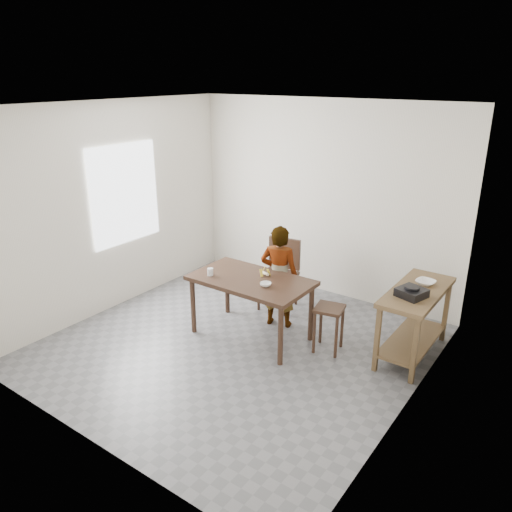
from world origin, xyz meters
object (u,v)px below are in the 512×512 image
Objects in this scene: dining_table at (251,308)px; prep_counter at (414,323)px; child at (279,277)px; stool at (328,329)px; dining_chair at (278,275)px.

prep_counter is (1.72, 0.70, 0.03)m from dining_table.
prep_counter is 1.65m from child.
stool is at bearing -150.53° from prep_counter.
child is 2.39× the size of stool.
child is 0.52m from dining_chair.
dining_chair is at bearing 175.80° from prep_counter.
dining_chair is 1.71× the size of stool.
prep_counter is 0.94m from stool.
dining_chair is at bearing -73.32° from child.
child reaches higher than dining_chair.
stool is (1.08, -0.60, -0.19)m from dining_chair.
stool is (0.91, 0.24, -0.10)m from dining_table.
prep_counter reaches higher than dining_table.
child reaches higher than stool.
dining_chair is (-0.17, 0.84, 0.09)m from dining_table.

